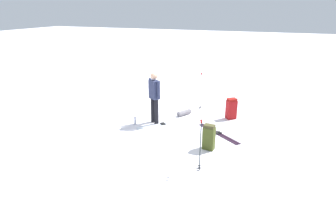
{
  "coord_description": "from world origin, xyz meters",
  "views": [
    {
      "loc": [
        -7.44,
        -2.94,
        3.62
      ],
      "look_at": [
        0.0,
        0.0,
        0.7
      ],
      "focal_mm": 30.33,
      "sensor_mm": 36.0,
      "label": 1
    }
  ],
  "objects_px": {
    "ski_poles_planted_near": "(200,143)",
    "thermos_bottle": "(135,121)",
    "skier_standing": "(154,95)",
    "ski_pair_near": "(163,124)",
    "backpack_bright": "(209,137)",
    "ski_poles_planted_far": "(201,89)",
    "ski_pair_far": "(218,133)",
    "backpack_large_dark": "(231,109)",
    "sleeping_mat_rolled": "(184,113)"
  },
  "relations": [
    {
      "from": "ski_pair_far",
      "to": "backpack_large_dark",
      "type": "distance_m",
      "value": 1.46
    },
    {
      "from": "backpack_bright",
      "to": "ski_pair_near",
      "type": "bearing_deg",
      "value": 58.34
    },
    {
      "from": "skier_standing",
      "to": "thermos_bottle",
      "type": "height_order",
      "value": "skier_standing"
    },
    {
      "from": "ski_poles_planted_far",
      "to": "thermos_bottle",
      "type": "height_order",
      "value": "ski_poles_planted_far"
    },
    {
      "from": "ski_pair_near",
      "to": "sleeping_mat_rolled",
      "type": "relative_size",
      "value": 2.52
    },
    {
      "from": "ski_poles_planted_far",
      "to": "backpack_large_dark",
      "type": "bearing_deg",
      "value": -115.38
    },
    {
      "from": "ski_poles_planted_near",
      "to": "thermos_bottle",
      "type": "distance_m",
      "value": 3.34
    },
    {
      "from": "ski_poles_planted_near",
      "to": "backpack_bright",
      "type": "bearing_deg",
      "value": 2.64
    },
    {
      "from": "ski_pair_far",
      "to": "ski_poles_planted_far",
      "type": "height_order",
      "value": "ski_poles_planted_far"
    },
    {
      "from": "ski_poles_planted_near",
      "to": "ski_poles_planted_far",
      "type": "relative_size",
      "value": 0.91
    },
    {
      "from": "backpack_bright",
      "to": "ski_poles_planted_near",
      "type": "height_order",
      "value": "ski_poles_planted_near"
    },
    {
      "from": "backpack_bright",
      "to": "ski_poles_planted_far",
      "type": "distance_m",
      "value": 3.29
    },
    {
      "from": "skier_standing",
      "to": "ski_poles_planted_far",
      "type": "distance_m",
      "value": 2.19
    },
    {
      "from": "backpack_large_dark",
      "to": "sleeping_mat_rolled",
      "type": "relative_size",
      "value": 1.32
    },
    {
      "from": "ski_pair_near",
      "to": "ski_poles_planted_near",
      "type": "relative_size",
      "value": 1.11
    },
    {
      "from": "sleeping_mat_rolled",
      "to": "backpack_bright",
      "type": "bearing_deg",
      "value": -147.0
    },
    {
      "from": "thermos_bottle",
      "to": "backpack_large_dark",
      "type": "bearing_deg",
      "value": -59.23
    },
    {
      "from": "ski_poles_planted_far",
      "to": "thermos_bottle",
      "type": "xyz_separation_m",
      "value": [
        -2.27,
        1.57,
        -0.63
      ]
    },
    {
      "from": "skier_standing",
      "to": "ski_pair_far",
      "type": "height_order",
      "value": "skier_standing"
    },
    {
      "from": "skier_standing",
      "to": "ski_pair_far",
      "type": "relative_size",
      "value": 1.15
    },
    {
      "from": "ski_poles_planted_near",
      "to": "ski_poles_planted_far",
      "type": "height_order",
      "value": "ski_poles_planted_far"
    },
    {
      "from": "backpack_bright",
      "to": "thermos_bottle",
      "type": "distance_m",
      "value": 2.77
    },
    {
      "from": "skier_standing",
      "to": "backpack_large_dark",
      "type": "height_order",
      "value": "skier_standing"
    },
    {
      "from": "ski_pair_near",
      "to": "ski_pair_far",
      "type": "xyz_separation_m",
      "value": [
        -0.04,
        -1.85,
        0.0
      ]
    },
    {
      "from": "ski_poles_planted_far",
      "to": "sleeping_mat_rolled",
      "type": "relative_size",
      "value": 2.49
    },
    {
      "from": "ski_poles_planted_near",
      "to": "thermos_bottle",
      "type": "relative_size",
      "value": 4.81
    },
    {
      "from": "sleeping_mat_rolled",
      "to": "thermos_bottle",
      "type": "xyz_separation_m",
      "value": [
        -1.39,
        1.22,
        0.04
      ]
    },
    {
      "from": "ski_poles_planted_near",
      "to": "skier_standing",
      "type": "bearing_deg",
      "value": 43.97
    },
    {
      "from": "skier_standing",
      "to": "ski_poles_planted_near",
      "type": "bearing_deg",
      "value": -136.03
    },
    {
      "from": "ski_pair_far",
      "to": "backpack_bright",
      "type": "distance_m",
      "value": 1.12
    },
    {
      "from": "ski_pair_far",
      "to": "ski_poles_planted_far",
      "type": "xyz_separation_m",
      "value": [
        2.01,
        1.13,
        0.75
      ]
    },
    {
      "from": "ski_pair_near",
      "to": "sleeping_mat_rolled",
      "type": "xyz_separation_m",
      "value": [
        1.09,
        -0.37,
        0.08
      ]
    },
    {
      "from": "ski_pair_far",
      "to": "sleeping_mat_rolled",
      "type": "relative_size",
      "value": 2.69
    },
    {
      "from": "ski_poles_planted_near",
      "to": "sleeping_mat_rolled",
      "type": "bearing_deg",
      "value": 24.25
    },
    {
      "from": "sleeping_mat_rolled",
      "to": "thermos_bottle",
      "type": "distance_m",
      "value": 1.85
    },
    {
      "from": "skier_standing",
      "to": "ski_poles_planted_near",
      "type": "distance_m",
      "value": 3.11
    },
    {
      "from": "backpack_large_dark",
      "to": "sleeping_mat_rolled",
      "type": "xyz_separation_m",
      "value": [
        -0.29,
        1.6,
        -0.27
      ]
    },
    {
      "from": "ski_pair_far",
      "to": "thermos_bottle",
      "type": "relative_size",
      "value": 5.69
    },
    {
      "from": "ski_pair_far",
      "to": "backpack_large_dark",
      "type": "bearing_deg",
      "value": -4.98
    },
    {
      "from": "skier_standing",
      "to": "ski_poles_planted_far",
      "type": "xyz_separation_m",
      "value": [
        1.92,
        -1.02,
        -0.2
      ]
    },
    {
      "from": "backpack_large_dark",
      "to": "ski_poles_planted_far",
      "type": "relative_size",
      "value": 0.53
    },
    {
      "from": "sleeping_mat_rolled",
      "to": "backpack_large_dark",
      "type": "bearing_deg",
      "value": -79.72
    },
    {
      "from": "ski_pair_near",
      "to": "backpack_large_dark",
      "type": "height_order",
      "value": "backpack_large_dark"
    },
    {
      "from": "thermos_bottle",
      "to": "ski_poles_planted_far",
      "type": "bearing_deg",
      "value": -34.56
    },
    {
      "from": "backpack_bright",
      "to": "sleeping_mat_rolled",
      "type": "bearing_deg",
      "value": 33.0
    },
    {
      "from": "skier_standing",
      "to": "ski_pair_near",
      "type": "bearing_deg",
      "value": -98.54
    },
    {
      "from": "ski_pair_far",
      "to": "backpack_bright",
      "type": "relative_size",
      "value": 2.09
    },
    {
      "from": "ski_poles_planted_near",
      "to": "ski_pair_far",
      "type": "bearing_deg",
      "value": -0.02
    },
    {
      "from": "backpack_large_dark",
      "to": "sleeping_mat_rolled",
      "type": "distance_m",
      "value": 1.65
    },
    {
      "from": "ski_poles_planted_near",
      "to": "thermos_bottle",
      "type": "height_order",
      "value": "ski_poles_planted_near"
    }
  ]
}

